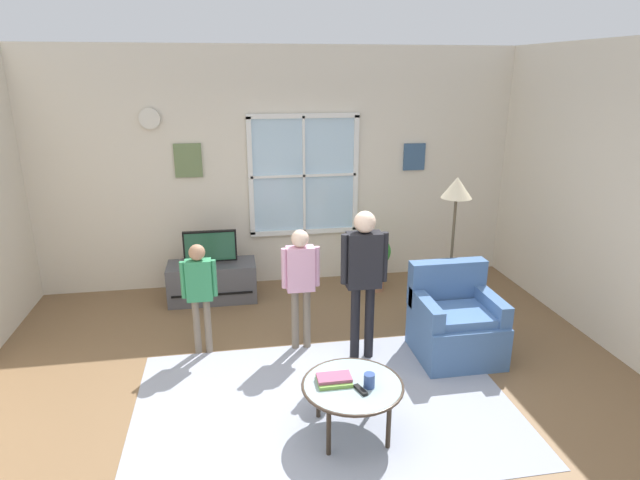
# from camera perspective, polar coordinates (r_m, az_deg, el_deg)

# --- Properties ---
(ground_plane) EXTENTS (6.53, 6.19, 0.02)m
(ground_plane) POSITION_cam_1_polar(r_m,az_deg,el_deg) (4.58, -0.19, -17.48)
(ground_plane) COLOR brown
(back_wall) EXTENTS (5.93, 0.17, 2.93)m
(back_wall) POSITION_cam_1_polar(r_m,az_deg,el_deg) (6.67, -4.25, 7.64)
(back_wall) COLOR beige
(back_wall) RESTS_ON ground_plane
(area_rug) EXTENTS (3.09, 2.06, 0.01)m
(area_rug) POSITION_cam_1_polar(r_m,az_deg,el_deg) (4.57, 0.49, -17.34)
(area_rug) COLOR #999EAD
(area_rug) RESTS_ON ground_plane
(tv_stand) EXTENTS (1.03, 0.46, 0.46)m
(tv_stand) POSITION_cam_1_polar(r_m,az_deg,el_deg) (6.47, -11.50, -4.42)
(tv_stand) COLOR #4C4C51
(tv_stand) RESTS_ON ground_plane
(television) EXTENTS (0.61, 0.08, 0.40)m
(television) POSITION_cam_1_polar(r_m,az_deg,el_deg) (6.31, -11.75, -0.70)
(television) COLOR #4C4C4C
(television) RESTS_ON tv_stand
(armchair) EXTENTS (0.76, 0.74, 0.87)m
(armchair) POSITION_cam_1_polar(r_m,az_deg,el_deg) (5.29, 14.33, -8.68)
(armchair) COLOR #476B9E
(armchair) RESTS_ON ground_plane
(coffee_table) EXTENTS (0.77, 0.77, 0.42)m
(coffee_table) POSITION_cam_1_polar(r_m,az_deg,el_deg) (4.09, 3.52, -15.54)
(coffee_table) COLOR #99B2B7
(coffee_table) RESTS_ON ground_plane
(book_stack) EXTENTS (0.25, 0.20, 0.05)m
(book_stack) POSITION_cam_1_polar(r_m,az_deg,el_deg) (4.08, 1.53, -14.78)
(book_stack) COLOR #75A745
(book_stack) RESTS_ON coffee_table
(cup) EXTENTS (0.08, 0.08, 0.11)m
(cup) POSITION_cam_1_polar(r_m,az_deg,el_deg) (4.03, 5.33, -14.84)
(cup) COLOR #334C8C
(cup) RESTS_ON coffee_table
(remote_near_books) EXTENTS (0.08, 0.15, 0.02)m
(remote_near_books) POSITION_cam_1_polar(r_m,az_deg,el_deg) (4.00, 4.40, -15.80)
(remote_near_books) COLOR black
(remote_near_books) RESTS_ON coffee_table
(person_black_shirt) EXTENTS (0.44, 0.20, 1.45)m
(person_black_shirt) POSITION_cam_1_polar(r_m,az_deg,el_deg) (4.85, 4.73, -3.09)
(person_black_shirt) COLOR black
(person_black_shirt) RESTS_ON ground_plane
(person_pink_shirt) EXTENTS (0.37, 0.17, 1.22)m
(person_pink_shirt) POSITION_cam_1_polar(r_m,az_deg,el_deg) (5.07, -2.12, -3.86)
(person_pink_shirt) COLOR #726656
(person_pink_shirt) RESTS_ON ground_plane
(person_green_shirt) EXTENTS (0.33, 0.15, 1.11)m
(person_green_shirt) POSITION_cam_1_polar(r_m,az_deg,el_deg) (5.13, -12.86, -4.90)
(person_green_shirt) COLOR #726656
(person_green_shirt) RESTS_ON ground_plane
(potted_plant_by_window) EXTENTS (0.36, 0.36, 0.69)m
(potted_plant_by_window) POSITION_cam_1_polar(r_m,az_deg,el_deg) (6.58, 6.05, -1.77)
(potted_plant_by_window) COLOR #9E6B4C
(potted_plant_by_window) RESTS_ON ground_plane
(floor_lamp) EXTENTS (0.32, 0.32, 1.59)m
(floor_lamp) POSITION_cam_1_polar(r_m,az_deg,el_deg) (5.72, 14.42, 3.99)
(floor_lamp) COLOR black
(floor_lamp) RESTS_ON ground_plane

